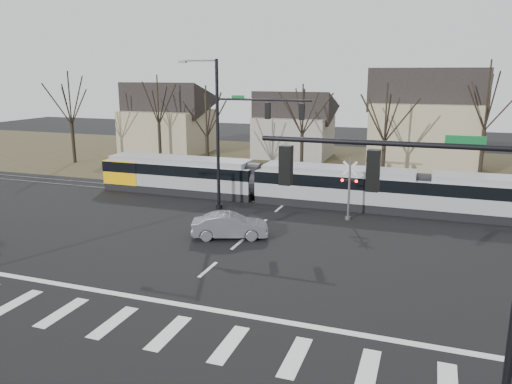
% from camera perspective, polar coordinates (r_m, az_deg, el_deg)
% --- Properties ---
extents(ground, '(140.00, 140.00, 0.00)m').
position_cam_1_polar(ground, '(22.93, -7.65, -10.57)').
color(ground, black).
extents(grass_verge, '(140.00, 28.00, 0.01)m').
position_cam_1_polar(grass_verge, '(52.33, 8.44, 3.07)').
color(grass_verge, '#38331E').
rests_on(grass_verge, ground).
extents(crosswalk, '(27.00, 2.60, 0.01)m').
position_cam_1_polar(crosswalk, '(19.83, -13.07, -14.84)').
color(crosswalk, silver).
rests_on(crosswalk, ground).
extents(stop_line, '(28.00, 0.35, 0.01)m').
position_cam_1_polar(stop_line, '(21.50, -9.88, -12.34)').
color(stop_line, silver).
rests_on(stop_line, ground).
extents(lane_dashes, '(0.18, 30.00, 0.01)m').
position_cam_1_polar(lane_dashes, '(37.09, 3.61, -1.08)').
color(lane_dashes, silver).
rests_on(lane_dashes, ground).
extents(rail_pair, '(90.00, 1.52, 0.06)m').
position_cam_1_polar(rail_pair, '(36.90, 3.52, -1.12)').
color(rail_pair, '#59595E').
rests_on(rail_pair, ground).
extents(tram, '(37.13, 2.76, 2.81)m').
position_cam_1_polar(tram, '(35.97, 9.01, 0.82)').
color(tram, gray).
rests_on(tram, ground).
extents(sedan, '(4.37, 5.35, 1.44)m').
position_cam_1_polar(sedan, '(28.83, -3.00, -3.87)').
color(sedan, slate).
rests_on(sedan, ground).
extents(signal_pole_near_right, '(6.72, 0.44, 8.00)m').
position_cam_1_polar(signal_pole_near_right, '(13.23, 20.14, -5.55)').
color(signal_pole_near_right, black).
rests_on(signal_pole_near_right, ground).
extents(signal_pole_far, '(9.28, 0.44, 10.20)m').
position_cam_1_polar(signal_pole_far, '(33.55, -1.90, 7.29)').
color(signal_pole_far, black).
rests_on(signal_pole_far, ground).
extents(rail_crossing_signal, '(1.08, 0.36, 4.00)m').
position_cam_1_polar(rail_crossing_signal, '(32.57, 10.58, 0.07)').
color(rail_crossing_signal, '#59595B').
rests_on(rail_crossing_signal, ground).
extents(tree_row, '(59.20, 7.20, 10.00)m').
position_cam_1_polar(tree_row, '(45.44, 9.66, 7.83)').
color(tree_row, black).
rests_on(tree_row, ground).
extents(house_a, '(9.72, 8.64, 8.60)m').
position_cam_1_polar(house_a, '(60.59, -10.11, 8.66)').
color(house_a, gray).
rests_on(house_a, ground).
extents(house_b, '(8.64, 7.56, 7.65)m').
position_cam_1_polar(house_b, '(56.77, 4.38, 8.02)').
color(house_b, gray).
rests_on(house_b, ground).
extents(house_c, '(10.80, 8.64, 10.10)m').
position_cam_1_polar(house_c, '(51.73, 18.79, 8.23)').
color(house_c, gray).
rests_on(house_c, ground).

